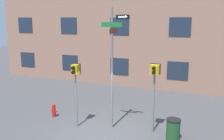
% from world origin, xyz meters
% --- Properties ---
extents(ground_plane, '(60.00, 60.00, 0.00)m').
position_xyz_m(ground_plane, '(0.00, 0.00, 0.00)').
color(ground_plane, '#424244').
extents(building_facade, '(24.00, 0.63, 11.18)m').
position_xyz_m(building_facade, '(0.00, 7.85, 5.59)').
color(building_facade, '#936B56').
rests_on(building_facade, ground_plane).
extents(street_sign_pole, '(1.19, 0.82, 5.15)m').
position_xyz_m(street_sign_pole, '(0.14, 0.86, 3.01)').
color(street_sign_pole, slate).
rests_on(street_sign_pole, ground_plane).
extents(pedestrian_signal_left, '(0.35, 0.40, 2.83)m').
position_xyz_m(pedestrian_signal_left, '(-1.40, 0.39, 2.20)').
color(pedestrian_signal_left, slate).
rests_on(pedestrian_signal_left, ground_plane).
extents(pedestrian_signal_right, '(0.42, 0.40, 2.92)m').
position_xyz_m(pedestrian_signal_right, '(1.85, 1.09, 2.31)').
color(pedestrian_signal_right, slate).
rests_on(pedestrian_signal_right, ground_plane).
extents(fire_hydrant, '(0.35, 0.19, 0.66)m').
position_xyz_m(fire_hydrant, '(-3.01, 0.97, 0.32)').
color(fire_hydrant, red).
rests_on(fire_hydrant, ground_plane).
extents(trash_bin, '(0.57, 0.57, 0.86)m').
position_xyz_m(trash_bin, '(2.74, 0.70, 0.43)').
color(trash_bin, '#1E4723').
rests_on(trash_bin, ground_plane).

